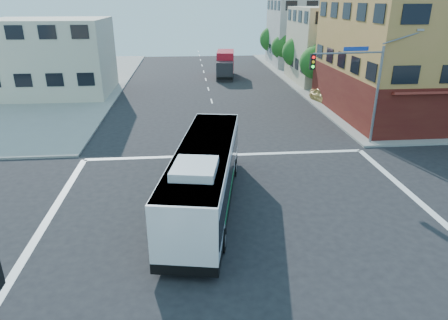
{
  "coord_description": "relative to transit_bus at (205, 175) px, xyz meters",
  "views": [
    {
      "loc": [
        -2.52,
        -15.84,
        10.0
      ],
      "look_at": [
        -0.63,
        4.39,
        1.73
      ],
      "focal_mm": 32.0,
      "sensor_mm": 36.0,
      "label": 1
    }
  ],
  "objects": [
    {
      "name": "corner_building_ne",
      "position": [
        21.76,
        16.08,
        4.13
      ],
      "size": [
        18.1,
        15.44,
        14.0
      ],
      "color": "#B97E42",
      "rests_on": "ground"
    },
    {
      "name": "building_west",
      "position": [
        -15.25,
        27.58,
        2.24
      ],
      "size": [
        12.06,
        10.06,
        8.0
      ],
      "color": "beige",
      "rests_on": "ground"
    },
    {
      "name": "street_tree_a",
      "position": [
        13.67,
        25.53,
        1.83
      ],
      "size": [
        3.6,
        3.6,
        5.53
      ],
      "color": "#351F13",
      "rests_on": "ground"
    },
    {
      "name": "street_tree_c",
      "position": [
        13.67,
        41.53,
        1.7
      ],
      "size": [
        3.4,
        3.4,
        5.29
      ],
      "color": "#351F13",
      "rests_on": "ground"
    },
    {
      "name": "box_truck",
      "position": [
        4.51,
        36.17,
        -0.15
      ],
      "size": [
        3.02,
        7.6,
        3.33
      ],
      "rotation": [
        0.0,
        0.0,
        -0.12
      ],
      "color": "#222327",
      "rests_on": "ground"
    },
    {
      "name": "building_east_near",
      "position": [
        18.75,
        31.58,
        2.74
      ],
      "size": [
        12.06,
        10.06,
        9.0
      ],
      "color": "#B8AC8C",
      "rests_on": "ground"
    },
    {
      "name": "street_tree_b",
      "position": [
        13.67,
        33.53,
        1.99
      ],
      "size": [
        3.8,
        3.8,
        5.79
      ],
      "color": "#351F13",
      "rests_on": "ground"
    },
    {
      "name": "street_tree_d",
      "position": [
        13.67,
        49.53,
        2.12
      ],
      "size": [
        4.0,
        4.0,
        6.03
      ],
      "color": "#351F13",
      "rests_on": "ground"
    },
    {
      "name": "transit_bus",
      "position": [
        0.0,
        0.0,
        0.0
      ],
      "size": [
        4.75,
        12.44,
        3.6
      ],
      "rotation": [
        0.0,
        0.0,
        -0.18
      ],
      "color": "black",
      "rests_on": "ground"
    },
    {
      "name": "parked_car",
      "position": [
        13.32,
        20.8,
        -1.04
      ],
      "size": [
        2.58,
        4.52,
        1.45
      ],
      "primitive_type": "imported",
      "rotation": [
        0.0,
        0.0,
        0.22
      ],
      "color": "tan",
      "rests_on": "ground"
    },
    {
      "name": "building_east_far",
      "position": [
        18.75,
        45.58,
        3.24
      ],
      "size": [
        12.06,
        10.06,
        10.0
      ],
      "color": "#A8A8A3",
      "rests_on": "ground"
    },
    {
      "name": "signal_mast_ne",
      "position": [
        10.85,
        8.22,
        3.22
      ],
      "size": [
        7.91,
        1.13,
        8.07
      ],
      "color": "slate",
      "rests_on": "ground"
    },
    {
      "name": "ground",
      "position": [
        1.77,
        -2.4,
        -1.76
      ],
      "size": [
        120.0,
        120.0,
        0.0
      ],
      "primitive_type": "plane",
      "color": "black",
      "rests_on": "ground"
    }
  ]
}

